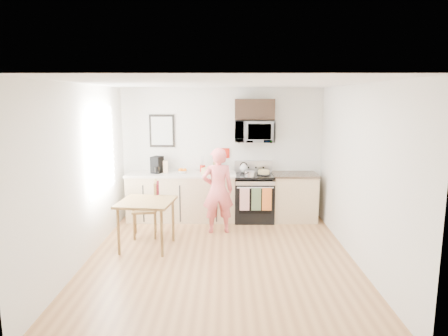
{
  "coord_description": "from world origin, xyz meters",
  "views": [
    {
      "loc": [
        0.08,
        -5.68,
        2.4
      ],
      "look_at": [
        0.05,
        1.0,
        1.22
      ],
      "focal_mm": 32.0,
      "sensor_mm": 36.0,
      "label": 1
    }
  ],
  "objects_px": {
    "person": "(218,190)",
    "cake": "(264,173)",
    "microwave": "(254,131)",
    "chair": "(152,201)",
    "range": "(254,199)",
    "dining_table": "(146,206)"
  },
  "relations": [
    {
      "from": "person",
      "to": "chair",
      "type": "bearing_deg",
      "value": 2.76
    },
    {
      "from": "chair",
      "to": "cake",
      "type": "height_order",
      "value": "cake"
    },
    {
      "from": "person",
      "to": "cake",
      "type": "distance_m",
      "value": 1.14
    },
    {
      "from": "range",
      "to": "person",
      "type": "height_order",
      "value": "person"
    },
    {
      "from": "microwave",
      "to": "dining_table",
      "type": "distance_m",
      "value": 2.65
    },
    {
      "from": "microwave",
      "to": "chair",
      "type": "distance_m",
      "value": 2.39
    },
    {
      "from": "range",
      "to": "chair",
      "type": "relative_size",
      "value": 1.18
    },
    {
      "from": "cake",
      "to": "microwave",
      "type": "bearing_deg",
      "value": 144.09
    },
    {
      "from": "range",
      "to": "person",
      "type": "bearing_deg",
      "value": -133.63
    },
    {
      "from": "chair",
      "to": "cake",
      "type": "bearing_deg",
      "value": 16.25
    },
    {
      "from": "person",
      "to": "cake",
      "type": "height_order",
      "value": "person"
    },
    {
      "from": "range",
      "to": "dining_table",
      "type": "height_order",
      "value": "range"
    },
    {
      "from": "microwave",
      "to": "cake",
      "type": "distance_m",
      "value": 0.82
    },
    {
      "from": "chair",
      "to": "microwave",
      "type": "bearing_deg",
      "value": 21.63
    },
    {
      "from": "dining_table",
      "to": "cake",
      "type": "distance_m",
      "value": 2.5
    },
    {
      "from": "dining_table",
      "to": "cake",
      "type": "height_order",
      "value": "cake"
    },
    {
      "from": "microwave",
      "to": "dining_table",
      "type": "bearing_deg",
      "value": -138.76
    },
    {
      "from": "range",
      "to": "cake",
      "type": "xyz_separation_m",
      "value": [
        0.18,
        -0.03,
        0.53
      ]
    },
    {
      "from": "microwave",
      "to": "person",
      "type": "xyz_separation_m",
      "value": [
        -0.69,
        -0.83,
        -0.99
      ]
    },
    {
      "from": "chair",
      "to": "dining_table",
      "type": "bearing_deg",
      "value": -97.9
    },
    {
      "from": "dining_table",
      "to": "chair",
      "type": "xyz_separation_m",
      "value": [
        -0.0,
        0.55,
        -0.06
      ]
    },
    {
      "from": "dining_table",
      "to": "cake",
      "type": "bearing_deg",
      "value": 36.12
    }
  ]
}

